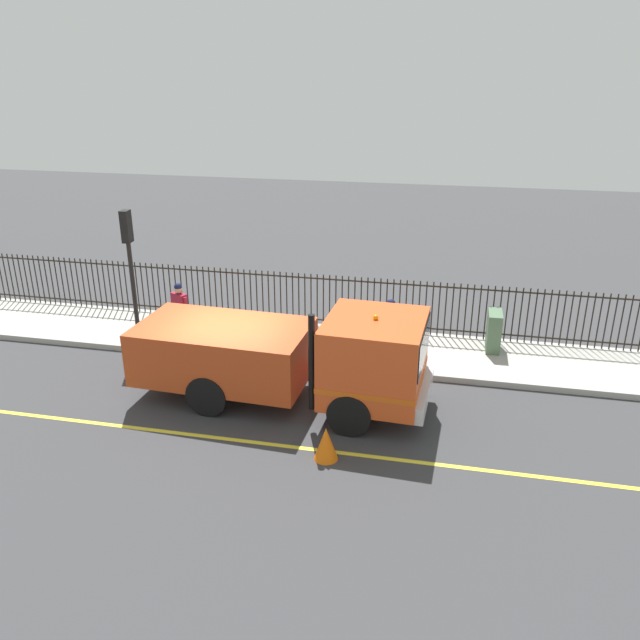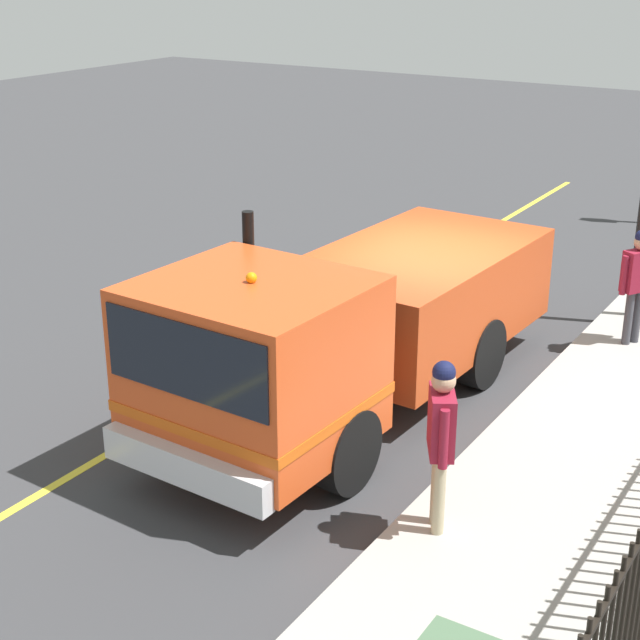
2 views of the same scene
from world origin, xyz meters
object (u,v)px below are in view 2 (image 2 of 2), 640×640
work_truck (340,325)px  pedestrian_distant (638,275)px  worker_standing (441,428)px  traffic_cone (158,385)px

work_truck → pedestrian_distant: work_truck is taller
worker_standing → traffic_cone: bearing=49.8°
work_truck → traffic_cone: 2.49m
work_truck → pedestrian_distant: 4.76m
pedestrian_distant → traffic_cone: 6.88m
worker_standing → work_truck: bearing=20.9°
pedestrian_distant → traffic_cone: pedestrian_distant is taller
worker_standing → traffic_cone: 4.44m
pedestrian_distant → traffic_cone: bearing=167.8°
pedestrian_distant → traffic_cone: (-4.58, -5.07, -0.85)m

